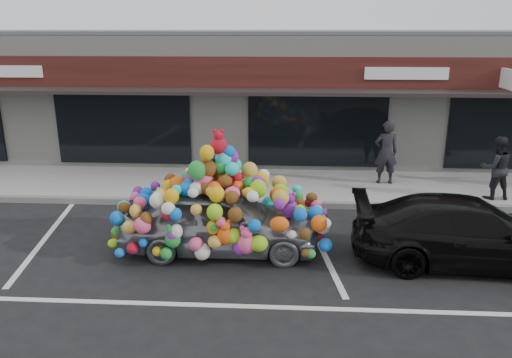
# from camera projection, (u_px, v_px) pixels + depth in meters

# --- Properties ---
(ground) EXTENTS (90.00, 90.00, 0.00)m
(ground) POSITION_uv_depth(u_px,v_px,m) (188.00, 246.00, 10.56)
(ground) COLOR black
(ground) RESTS_ON ground
(shop_building) EXTENTS (24.00, 7.20, 4.31)m
(shop_building) POSITION_uv_depth(u_px,v_px,m) (229.00, 93.00, 17.98)
(shop_building) COLOR beige
(shop_building) RESTS_ON ground
(sidewalk) EXTENTS (26.00, 3.00, 0.15)m
(sidewalk) POSITION_uv_depth(u_px,v_px,m) (214.00, 185.00, 14.35)
(sidewalk) COLOR gray
(sidewalk) RESTS_ON ground
(kerb) EXTENTS (26.00, 0.18, 0.16)m
(kerb) POSITION_uv_depth(u_px,v_px,m) (206.00, 203.00, 12.92)
(kerb) COLOR slate
(kerb) RESTS_ON ground
(parking_stripe_left) EXTENTS (0.73, 4.37, 0.01)m
(parking_stripe_left) POSITION_uv_depth(u_px,v_px,m) (45.00, 239.00, 10.93)
(parking_stripe_left) COLOR silver
(parking_stripe_left) RESTS_ON ground
(parking_stripe_mid) EXTENTS (0.73, 4.37, 0.01)m
(parking_stripe_mid) POSITION_uv_depth(u_px,v_px,m) (320.00, 245.00, 10.60)
(parking_stripe_mid) COLOR silver
(parking_stripe_mid) RESTS_ON ground
(lane_line) EXTENTS (14.00, 0.12, 0.01)m
(lane_line) POSITION_uv_depth(u_px,v_px,m) (281.00, 307.00, 8.25)
(lane_line) COLOR silver
(lane_line) RESTS_ON ground
(toy_car) EXTENTS (2.93, 4.31, 2.50)m
(toy_car) POSITION_uv_depth(u_px,v_px,m) (221.00, 212.00, 10.14)
(toy_car) COLOR #A7ABB2
(toy_car) RESTS_ON ground
(black_sedan) EXTENTS (2.04, 4.56, 1.30)m
(black_sedan) POSITION_uv_depth(u_px,v_px,m) (470.00, 232.00, 9.63)
(black_sedan) COLOR black
(black_sedan) RESTS_ON ground
(pedestrian_a) EXTENTS (0.68, 0.47, 1.81)m
(pedestrian_a) POSITION_uv_depth(u_px,v_px,m) (386.00, 152.00, 14.05)
(pedestrian_a) COLOR black
(pedestrian_a) RESTS_ON sidewalk
(pedestrian_b) EXTENTS (0.85, 0.69, 1.65)m
(pedestrian_b) POSITION_uv_depth(u_px,v_px,m) (496.00, 168.00, 12.82)
(pedestrian_b) COLOR black
(pedestrian_b) RESTS_ON sidewalk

